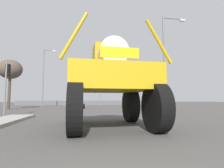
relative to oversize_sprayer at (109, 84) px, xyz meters
The scene contains 10 objects.
ground_plane 11.66m from the oversize_sprayer, 93.67° to the left, with size 120.00×120.00×0.00m, color #4C4947.
oversize_sprayer is the anchor object (origin of this frame).
sedan_ahead 15.45m from the oversize_sprayer, 97.91° to the left, with size 2.00×4.16×1.52m.
traffic_signal_near_left 8.47m from the oversize_sprayer, 139.56° to the left, with size 0.24×0.54×3.73m.
traffic_signal_near_right 6.27m from the oversize_sprayer, 62.07° to the left, with size 0.24×0.54×3.95m.
traffic_signal_far_left 21.79m from the oversize_sprayer, 86.31° to the left, with size 0.24×0.55×4.17m.
streetlight_near_right 10.24m from the oversize_sprayer, 50.00° to the left, with size 2.27×0.24×8.96m.
streetlight_far_left 22.23m from the oversize_sprayer, 109.77° to the left, with size 1.89×0.24×9.04m.
bare_tree_left 18.21m from the oversize_sprayer, 123.91° to the left, with size 2.71×2.71×5.92m.
roadside_barrier 28.36m from the oversize_sprayer, 91.49° to the left, with size 27.26×0.24×0.90m, color #59595B.
Camera 1 is at (-0.28, -0.98, 1.19)m, focal length 28.09 mm.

